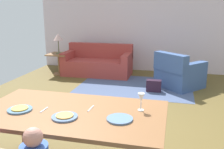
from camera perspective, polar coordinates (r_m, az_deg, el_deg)
ground_plane at (r=4.64m, az=3.18°, el=-8.21°), size 6.40×6.31×0.02m
back_wall at (r=7.47m, az=8.00°, el=11.09°), size 6.40×0.10×2.70m
dining_table at (r=2.73m, az=-8.82°, el=-9.16°), size 1.91×1.05×0.76m
plate_near_man at (r=2.84m, az=-19.73°, el=-7.32°), size 0.25×0.25×0.02m
pizza_near_man at (r=2.84m, az=-19.76°, el=-7.04°), size 0.17×0.17×0.01m
plate_near_child at (r=2.55m, az=-10.44°, el=-9.21°), size 0.25×0.25×0.02m
pizza_near_child at (r=2.54m, az=-10.45°, el=-8.90°), size 0.17×0.17×0.01m
plate_near_woman at (r=2.47m, az=1.72°, el=-9.81°), size 0.25×0.25×0.02m
wine_glass at (r=2.65m, az=6.47°, el=-5.23°), size 0.07×0.07×0.19m
fork at (r=2.78m, az=-14.78°, el=-7.54°), size 0.02×0.15×0.01m
knife at (r=2.73m, az=-4.71°, el=-7.48°), size 0.02×0.17×0.01m
area_rug at (r=6.08m, az=5.11°, el=-2.53°), size 2.60×1.80×0.01m
couch at (r=7.07m, az=-3.16°, el=2.44°), size 1.82×0.86×0.82m
armchair at (r=6.09m, az=14.50°, el=0.16°), size 1.21×1.21×0.82m
side_table at (r=7.18m, az=-11.60°, el=2.96°), size 0.56×0.56×0.58m
table_lamp at (r=7.08m, az=-11.86°, el=7.97°), size 0.26×0.26×0.54m
handbag at (r=5.71m, az=9.24°, el=-2.49°), size 0.32×0.16×0.26m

